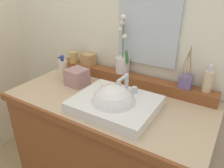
# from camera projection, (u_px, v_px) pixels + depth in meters

# --- Properties ---
(wall_back) EXTENTS (3.18, 0.20, 2.75)m
(wall_back) POSITION_uv_depth(u_px,v_px,m) (143.00, 0.00, 1.44)
(wall_back) COLOR silver
(wall_back) RESTS_ON ground
(vanity_cabinet) EXTENTS (1.26, 0.64, 0.84)m
(vanity_cabinet) POSITION_uv_depth(u_px,v_px,m) (109.00, 149.00, 1.54)
(vanity_cabinet) COLOR brown
(vanity_cabinet) RESTS_ON ground
(back_ledge) EXTENTS (1.19, 0.09, 0.07)m
(back_ledge) POSITION_uv_depth(u_px,v_px,m) (128.00, 79.00, 1.54)
(back_ledge) COLOR brown
(back_ledge) RESTS_ON vanity_cabinet
(sink_basin) EXTENTS (0.46, 0.38, 0.29)m
(sink_basin) POSITION_uv_depth(u_px,v_px,m) (114.00, 106.00, 1.23)
(sink_basin) COLOR white
(sink_basin) RESTS_ON vanity_cabinet
(soap_bar) EXTENTS (0.07, 0.04, 0.02)m
(soap_bar) POSITION_uv_depth(u_px,v_px,m) (106.00, 85.00, 1.36)
(soap_bar) COLOR beige
(soap_bar) RESTS_ON sink_basin
(potted_plant) EXTENTS (0.11, 0.10, 0.40)m
(potted_plant) POSITION_uv_depth(u_px,v_px,m) (123.00, 60.00, 1.52)
(potted_plant) COLOR silver
(potted_plant) RESTS_ON back_ledge
(soap_dispenser) EXTENTS (0.05, 0.06, 0.16)m
(soap_dispenser) POSITION_uv_depth(u_px,v_px,m) (208.00, 81.00, 1.26)
(soap_dispenser) COLOR beige
(soap_dispenser) RESTS_ON back_ledge
(tumbler_cup) EXTENTS (0.06, 0.06, 0.09)m
(tumbler_cup) POSITION_uv_depth(u_px,v_px,m) (74.00, 57.00, 1.72)
(tumbler_cup) COLOR tan
(tumbler_cup) RESTS_ON back_ledge
(reed_diffuser) EXTENTS (0.09, 0.10, 0.26)m
(reed_diffuser) POSITION_uv_depth(u_px,v_px,m) (186.00, 81.00, 1.32)
(reed_diffuser) COLOR slate
(reed_diffuser) RESTS_ON back_ledge
(trinket_box) EXTENTS (0.11, 0.10, 0.08)m
(trinket_box) POSITION_uv_depth(u_px,v_px,m) (88.00, 59.00, 1.69)
(trinket_box) COLOR tan
(trinket_box) RESTS_ON back_ledge
(lotion_bottle) EXTENTS (0.06, 0.07, 0.19)m
(lotion_bottle) POSITION_uv_depth(u_px,v_px,m) (63.00, 70.00, 1.56)
(lotion_bottle) COLOR beige
(lotion_bottle) RESTS_ON vanity_cabinet
(tissue_box) EXTENTS (0.14, 0.14, 0.12)m
(tissue_box) POSITION_uv_depth(u_px,v_px,m) (77.00, 77.00, 1.51)
(tissue_box) COLOR #AB7E7C
(tissue_box) RESTS_ON vanity_cabinet
(mirror) EXTENTS (0.41, 0.02, 0.62)m
(mirror) POSITION_uv_depth(u_px,v_px,m) (149.00, 16.00, 1.35)
(mirror) COLOR silver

